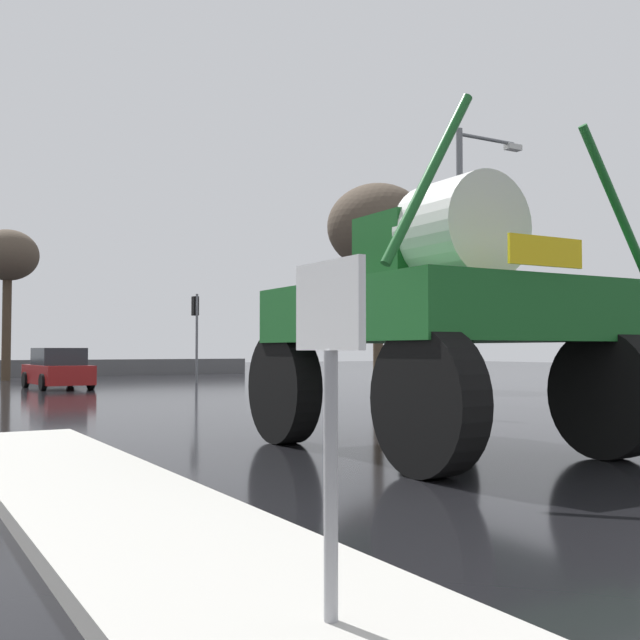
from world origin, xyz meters
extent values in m
plane|color=black|center=(0.00, 18.00, 0.00)|extent=(120.00, 120.00, 0.00)
cube|color=#B2AFA8|center=(-4.01, 5.15, 0.07)|extent=(1.79, 10.61, 0.15)
cylinder|color=#99999E|center=(-3.92, 0.74, 0.80)|extent=(0.07, 0.07, 1.30)
cube|color=white|center=(-3.92, 0.76, 1.67)|extent=(0.04, 0.60, 0.44)
cube|color=black|center=(-3.90, 0.76, 1.67)|extent=(0.01, 0.36, 0.08)
cylinder|color=black|center=(-0.40, 8.07, 0.86)|extent=(0.44, 1.73, 1.73)
cylinder|color=black|center=(2.61, 8.05, 0.86)|extent=(0.44, 1.73, 1.73)
cylinder|color=black|center=(-0.43, 4.44, 0.86)|extent=(0.44, 1.73, 1.73)
cylinder|color=black|center=(2.58, 4.41, 0.86)|extent=(0.44, 1.73, 1.73)
cube|color=#195B23|center=(1.09, 6.24, 1.97)|extent=(3.54, 4.36, 0.83)
cube|color=#154E1E|center=(1.10, 6.70, 2.92)|extent=(1.45, 1.21, 1.06)
cylinder|color=silver|center=(1.09, 5.61, 3.11)|extent=(1.47, 1.25, 1.45)
cylinder|color=#195B23|center=(-0.50, 4.31, 3.41)|extent=(1.28, 0.13, 2.10)
cylinder|color=#195B23|center=(2.65, 4.28, 3.38)|extent=(1.37, 0.13, 2.05)
cube|color=yellow|center=(1.07, 4.05, 2.64)|extent=(1.20, 0.05, 0.36)
cube|color=maroon|center=(-0.11, 27.15, 0.53)|extent=(1.95, 4.20, 0.70)
cube|color=#23282D|center=(-0.10, 27.00, 1.20)|extent=(1.69, 2.19, 0.64)
cylinder|color=black|center=(-1.04, 28.44, 0.30)|extent=(0.22, 0.61, 0.60)
cylinder|color=black|center=(0.65, 28.55, 0.30)|extent=(0.22, 0.61, 0.60)
cylinder|color=black|center=(-0.88, 25.75, 0.30)|extent=(0.22, 0.61, 0.60)
cylinder|color=black|center=(0.82, 25.85, 0.30)|extent=(0.22, 0.61, 0.60)
cylinder|color=slate|center=(4.54, 11.40, 1.86)|extent=(0.11, 0.11, 3.72)
cube|color=black|center=(4.54, 11.61, 3.20)|extent=(0.24, 0.32, 0.84)
sphere|color=#390503|center=(4.54, 11.80, 3.47)|extent=(0.17, 0.17, 0.17)
sphere|color=#3C2403|center=(4.54, 11.80, 3.20)|extent=(0.17, 0.17, 0.17)
sphere|color=green|center=(4.54, 11.80, 2.93)|extent=(0.17, 0.17, 0.17)
cylinder|color=slate|center=(6.06, 28.87, 1.95)|extent=(0.11, 0.11, 3.90)
cube|color=black|center=(6.06, 29.08, 3.38)|extent=(0.24, 0.32, 0.84)
sphere|color=#390503|center=(6.06, 29.27, 3.65)|extent=(0.17, 0.17, 0.17)
sphere|color=#3C2403|center=(6.06, 29.27, 3.38)|extent=(0.17, 0.17, 0.17)
sphere|color=green|center=(6.06, 29.27, 3.11)|extent=(0.17, 0.17, 0.17)
cylinder|color=slate|center=(7.69, 13.33, 3.74)|extent=(0.18, 0.18, 7.49)
cylinder|color=slate|center=(8.69, 13.33, 7.34)|extent=(1.99, 0.10, 0.10)
cube|color=silver|center=(9.68, 13.33, 7.24)|extent=(0.50, 0.24, 0.16)
cylinder|color=#473828|center=(10.80, 21.80, 2.43)|extent=(0.39, 0.39, 4.86)
ellipsoid|color=brown|center=(10.80, 21.80, 6.24)|extent=(3.95, 3.95, 3.36)
cylinder|color=#473828|center=(-0.81, 35.58, 2.46)|extent=(0.41, 0.41, 4.91)
ellipsoid|color=brown|center=(-0.81, 35.58, 5.91)|extent=(2.83, 2.83, 2.41)
cube|color=#59595B|center=(0.00, 40.70, 0.45)|extent=(27.36, 0.24, 0.90)
camera|label=1|loc=(-5.81, -2.43, 1.45)|focal=42.48mm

